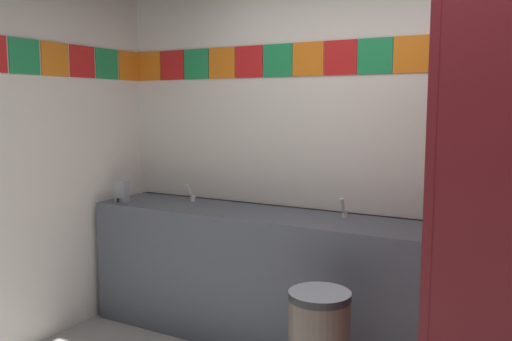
# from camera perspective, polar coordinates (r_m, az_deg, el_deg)

# --- Properties ---
(wall_back) EXTENTS (4.19, 0.09, 2.78)m
(wall_back) POSITION_cam_1_polar(r_m,az_deg,el_deg) (3.57, 14.37, 3.26)
(wall_back) COLOR silver
(wall_back) RESTS_ON ground_plane
(vanity_counter) EXTENTS (2.41, 0.57, 0.89)m
(vanity_counter) POSITION_cam_1_polar(r_m,az_deg,el_deg) (3.76, -0.08, -10.95)
(vanity_counter) COLOR #4C515B
(vanity_counter) RESTS_ON ground_plane
(faucet_left) EXTENTS (0.04, 0.10, 0.14)m
(faucet_left) POSITION_cam_1_polar(r_m,az_deg,el_deg) (4.04, -6.94, -2.59)
(faucet_left) COLOR silver
(faucet_left) RESTS_ON vanity_counter
(faucet_right) EXTENTS (0.04, 0.10, 0.14)m
(faucet_right) POSITION_cam_1_polar(r_m,az_deg,el_deg) (3.47, 9.37, -4.19)
(faucet_right) COLOR silver
(faucet_right) RESTS_ON vanity_counter
(soap_dispenser) EXTENTS (0.09, 0.09, 0.16)m
(soap_dispenser) POSITION_cam_1_polar(r_m,az_deg,el_deg) (4.13, -14.12, -2.17)
(soap_dispenser) COLOR gray
(soap_dispenser) RESTS_ON vanity_counter
(stall_divider) EXTENTS (0.92, 1.40, 2.17)m
(stall_divider) POSITION_cam_1_polar(r_m,az_deg,el_deg) (2.51, 23.57, -5.71)
(stall_divider) COLOR maroon
(stall_divider) RESTS_ON ground_plane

